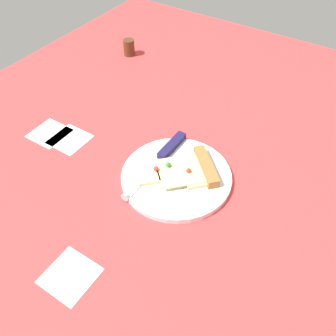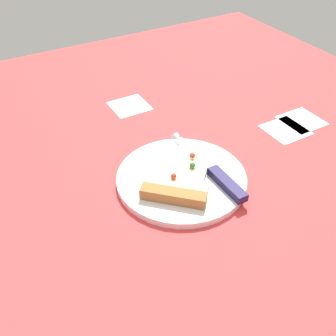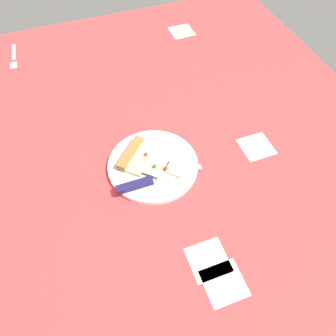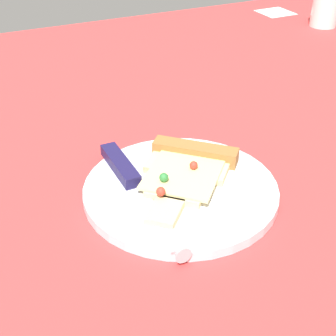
{
  "view_description": "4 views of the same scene",
  "coord_description": "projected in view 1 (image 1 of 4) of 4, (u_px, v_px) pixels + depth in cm",
  "views": [
    {
      "loc": [
        22.51,
        -50.96,
        61.55
      ],
      "look_at": [
        -8.11,
        -3.48,
        2.59
      ],
      "focal_mm": 38.3,
      "sensor_mm": 36.0,
      "label": 1
    },
    {
      "loc": [
        25.8,
        46.66,
        51.58
      ],
      "look_at": [
        -4.58,
        -6.07,
        1.93
      ],
      "focal_mm": 42.68,
      "sensor_mm": 36.0,
      "label": 2
    },
    {
      "loc": [
        -59.22,
        11.94,
        74.31
      ],
      "look_at": [
        -9.26,
        -6.55,
        1.92
      ],
      "focal_mm": 34.91,
      "sensor_mm": 36.0,
      "label": 3
    },
    {
      "loc": [
        -29.66,
        -48.42,
        37.08
      ],
      "look_at": [
        -6.66,
        -0.88,
        2.93
      ],
      "focal_mm": 51.11,
      "sensor_mm": 36.0,
      "label": 4
    }
  ],
  "objects": [
    {
      "name": "knife",
      "position": [
        162.0,
        157.0,
        0.85
      ],
      "size": [
        2.23,
        24.01,
        2.45
      ],
      "rotation": [
        0.0,
        0.0,
        3.14
      ],
      "color": "silver",
      "rests_on": "plate"
    },
    {
      "name": "ground_plane",
      "position": [
        205.0,
        185.0,
        0.84
      ],
      "size": [
        156.78,
        156.78,
        3.0
      ],
      "color": "#D13838",
      "rests_on": "ground"
    },
    {
      "name": "plate",
      "position": [
        176.0,
        177.0,
        0.82
      ],
      "size": [
        25.38,
        25.38,
        1.36
      ],
      "primitive_type": "cylinder",
      "color": "silver",
      "rests_on": "ground_plane"
    },
    {
      "name": "pizza_slice",
      "position": [
        187.0,
        170.0,
        0.82
      ],
      "size": [
        17.68,
        17.95,
        2.48
      ],
      "rotation": [
        0.0,
        0.0,
        2.38
      ],
      "color": "beige",
      "rests_on": "plate"
    },
    {
      "name": "pepper_shaker",
      "position": [
        129.0,
        47.0,
        1.21
      ],
      "size": [
        3.77,
        3.77,
        5.35
      ],
      "primitive_type": "cylinder",
      "color": "#4C2D19",
      "rests_on": "ground_plane"
    }
  ]
}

